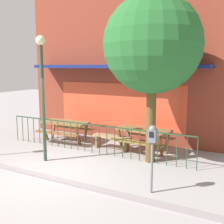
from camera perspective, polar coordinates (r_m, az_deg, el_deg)
ground at (r=7.88m, az=-12.05°, el=-12.06°), size 40.00×40.00×0.00m
pub_storefront at (r=10.87m, az=1.93°, el=10.05°), size 8.13×1.37×6.00m
patio_fence_front at (r=9.22m, az=-4.19°, el=-4.38°), size 6.85×0.04×0.97m
picnic_table_left at (r=10.72m, az=-9.61°, el=-2.80°), size 1.87×1.46×0.79m
picnic_table_right at (r=9.41m, az=6.48°, el=-4.45°), size 1.89×1.48×0.79m
patio_bench at (r=9.67m, az=0.00°, el=-5.59°), size 1.41×0.35×0.48m
parking_meter_near at (r=6.25m, az=8.29°, el=-5.94°), size 0.18×0.17×1.57m
street_tree at (r=8.15m, az=8.35°, el=13.47°), size 2.82×2.82×4.88m
street_lamp at (r=8.39m, az=-14.15°, el=6.34°), size 0.28×0.28×3.72m
curb_edge at (r=7.62m, az=-13.90°, el=-12.90°), size 11.38×0.20×0.11m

